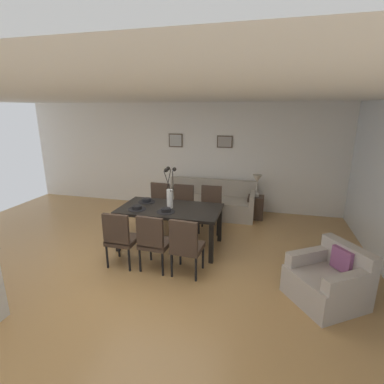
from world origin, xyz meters
The scene contains 23 objects.
ground_plane centered at (0.00, 0.00, 0.00)m, with size 9.00×9.00×0.00m, color tan.
back_wall_panel centered at (0.00, 3.25, 1.30)m, with size 9.00×0.10×2.60m, color white.
ceiling_panel centered at (0.00, 0.40, 2.64)m, with size 9.00×7.20×0.08m, color white.
dining_table centered at (0.17, 0.85, 0.67)m, with size 1.80×0.98×0.74m.
dining_chair_near_left centered at (-0.36, -0.03, 0.51)m, with size 0.44×0.44×0.92m.
dining_chair_near_right centered at (-0.39, 1.73, 0.51)m, with size 0.47×0.47×0.92m.
dining_chair_far_left centered at (0.19, -0.02, 0.51)m, with size 0.47×0.47×0.92m.
dining_chair_far_right centered at (0.14, 1.73, 0.51)m, with size 0.44×0.44×0.92m.
dining_chair_mid_left centered at (0.71, -0.03, 0.51)m, with size 0.46×0.46×0.92m.
dining_chair_mid_right centered at (0.73, 1.78, 0.51)m, with size 0.46×0.46×0.92m.
centerpiece_vase centered at (0.17, 0.86, 1.02)m, with size 0.21×0.23×0.73m.
placemat_near_left centered at (-0.37, 0.63, 0.74)m, with size 0.32×0.32×0.01m, color black.
bowl_near_left centered at (-0.37, 0.63, 0.78)m, with size 0.17×0.17×0.07m.
placemat_near_right centered at (-0.37, 1.07, 0.74)m, with size 0.32×0.32×0.01m, color black.
bowl_near_right centered at (-0.37, 1.07, 0.78)m, with size 0.17×0.17×0.07m.
placemat_far_left centered at (0.17, 0.63, 0.74)m, with size 0.32×0.32×0.01m, color black.
bowl_far_left centered at (0.17, 0.63, 0.78)m, with size 0.17×0.17×0.07m.
sofa centered at (0.54, 2.70, 0.28)m, with size 2.10×0.84×0.80m.
side_table centered at (1.61, 2.71, 0.26)m, with size 0.36×0.36×0.52m, color #3D2D23.
table_lamp centered at (1.61, 2.71, 0.89)m, with size 0.22×0.22×0.51m.
armchair centered at (2.67, -0.16, 0.29)m, with size 1.11×1.11×0.75m.
framed_picture_left centered at (-0.45, 3.18, 1.69)m, with size 0.36×0.03×0.33m.
framed_picture_center centered at (0.78, 3.18, 1.69)m, with size 0.37×0.03×0.29m.
Camera 1 is at (1.78, -3.83, 2.44)m, focal length 27.30 mm.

